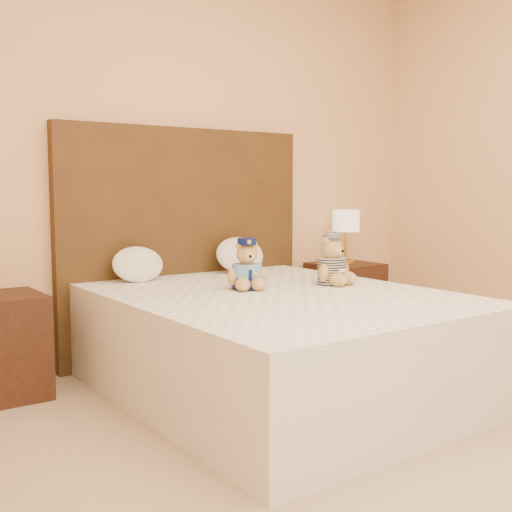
{
  "coord_description": "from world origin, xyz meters",
  "views": [
    {
      "loc": [
        -2.07,
        -1.5,
        1.11
      ],
      "look_at": [
        0.03,
        1.45,
        0.73
      ],
      "focal_mm": 45.0,
      "sensor_mm": 36.0,
      "label": 1
    }
  ],
  "objects_px": {
    "teddy_police": "(247,264)",
    "bed": "(278,343)",
    "nightstand_right": "(345,299)",
    "lamp": "(346,224)",
    "pillow_left": "(138,263)",
    "pillow_right": "(240,253)",
    "teddy_prisoner": "(332,260)"
  },
  "relations": [
    {
      "from": "teddy_police",
      "to": "bed",
      "type": "bearing_deg",
      "value": -54.43
    },
    {
      "from": "nightstand_right",
      "to": "lamp",
      "type": "distance_m",
      "value": 0.57
    },
    {
      "from": "pillow_left",
      "to": "pillow_right",
      "type": "distance_m",
      "value": 0.74
    },
    {
      "from": "bed",
      "to": "pillow_left",
      "type": "distance_m",
      "value": 1.01
    },
    {
      "from": "teddy_prisoner",
      "to": "bed",
      "type": "bearing_deg",
      "value": -179.83
    },
    {
      "from": "lamp",
      "to": "teddy_police",
      "type": "relative_size",
      "value": 1.43
    },
    {
      "from": "bed",
      "to": "pillow_left",
      "type": "xyz_separation_m",
      "value": [
        -0.43,
        0.83,
        0.39
      ]
    },
    {
      "from": "lamp",
      "to": "pillow_left",
      "type": "xyz_separation_m",
      "value": [
        -1.68,
        0.03,
        -0.18
      ]
    },
    {
      "from": "pillow_right",
      "to": "lamp",
      "type": "bearing_deg",
      "value": -1.84
    },
    {
      "from": "nightstand_right",
      "to": "teddy_prisoner",
      "type": "height_order",
      "value": "teddy_prisoner"
    },
    {
      "from": "nightstand_right",
      "to": "pillow_right",
      "type": "xyz_separation_m",
      "value": [
        -0.94,
        0.03,
        0.4
      ]
    },
    {
      "from": "lamp",
      "to": "pillow_left",
      "type": "height_order",
      "value": "lamp"
    },
    {
      "from": "bed",
      "to": "pillow_left",
      "type": "bearing_deg",
      "value": 117.18
    },
    {
      "from": "bed",
      "to": "teddy_police",
      "type": "xyz_separation_m",
      "value": [
        -0.06,
        0.21,
        0.42
      ]
    },
    {
      "from": "lamp",
      "to": "teddy_police",
      "type": "height_order",
      "value": "lamp"
    },
    {
      "from": "lamp",
      "to": "pillow_left",
      "type": "relative_size",
      "value": 1.23
    },
    {
      "from": "pillow_right",
      "to": "nightstand_right",
      "type": "bearing_deg",
      "value": -1.84
    },
    {
      "from": "teddy_police",
      "to": "pillow_left",
      "type": "bearing_deg",
      "value": 140.26
    },
    {
      "from": "lamp",
      "to": "pillow_left",
      "type": "bearing_deg",
      "value": 178.97
    },
    {
      "from": "teddy_police",
      "to": "teddy_prisoner",
      "type": "bearing_deg",
      "value": 3.95
    },
    {
      "from": "nightstand_right",
      "to": "teddy_prisoner",
      "type": "relative_size",
      "value": 1.91
    },
    {
      "from": "lamp",
      "to": "pillow_left",
      "type": "distance_m",
      "value": 1.69
    },
    {
      "from": "nightstand_right",
      "to": "pillow_left",
      "type": "xyz_separation_m",
      "value": [
        -1.68,
        0.03,
        0.39
      ]
    },
    {
      "from": "pillow_right",
      "to": "teddy_police",
      "type": "bearing_deg",
      "value": -121.02
    },
    {
      "from": "lamp",
      "to": "pillow_right",
      "type": "distance_m",
      "value": 0.95
    },
    {
      "from": "teddy_prisoner",
      "to": "teddy_police",
      "type": "bearing_deg",
      "value": 156.01
    },
    {
      "from": "nightstand_right",
      "to": "pillow_right",
      "type": "height_order",
      "value": "pillow_right"
    },
    {
      "from": "bed",
      "to": "pillow_right",
      "type": "bearing_deg",
      "value": 69.22
    },
    {
      "from": "lamp",
      "to": "pillow_right",
      "type": "height_order",
      "value": "lamp"
    },
    {
      "from": "lamp",
      "to": "teddy_police",
      "type": "distance_m",
      "value": 1.45
    },
    {
      "from": "bed",
      "to": "pillow_right",
      "type": "distance_m",
      "value": 0.97
    },
    {
      "from": "bed",
      "to": "lamp",
      "type": "height_order",
      "value": "lamp"
    }
  ]
}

